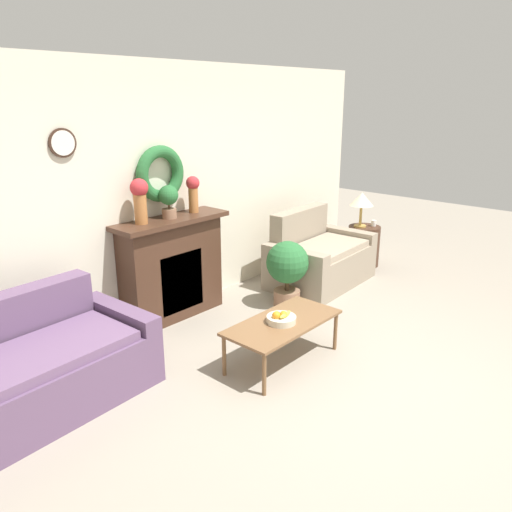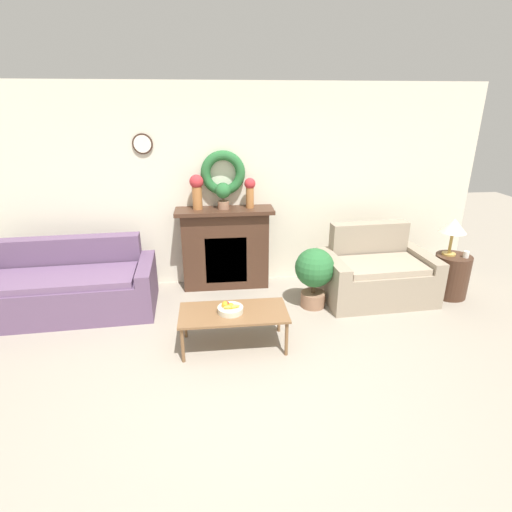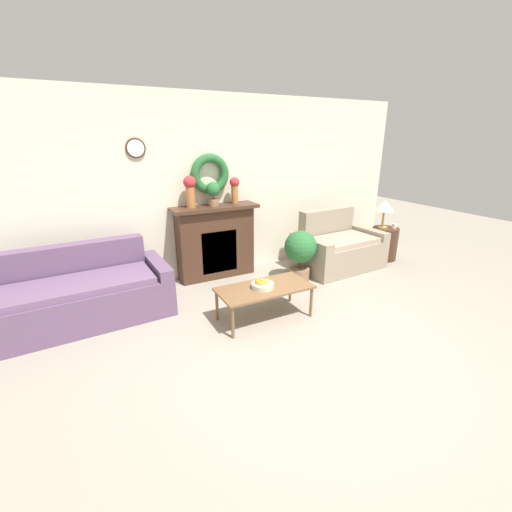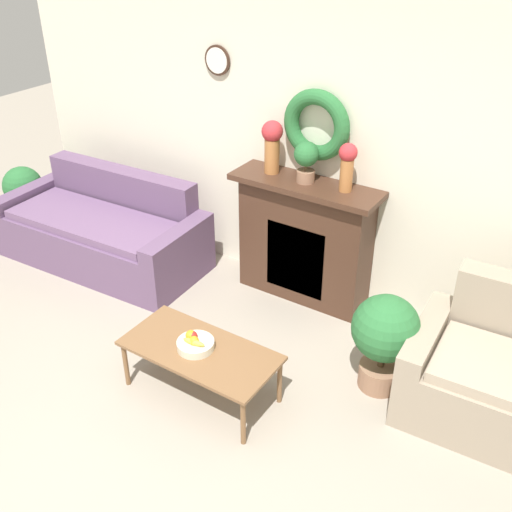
{
  "view_description": "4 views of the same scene",
  "coord_description": "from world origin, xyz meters",
  "px_view_note": "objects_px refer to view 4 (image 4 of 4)",
  "views": [
    {
      "loc": [
        -3.34,
        -1.63,
        2.34
      ],
      "look_at": [
        0.21,
        1.54,
        0.81
      ],
      "focal_mm": 35.0,
      "sensor_mm": 36.0,
      "label": 1
    },
    {
      "loc": [
        -0.3,
        -2.74,
        2.43
      ],
      "look_at": [
        0.19,
        1.6,
        0.75
      ],
      "focal_mm": 28.0,
      "sensor_mm": 36.0,
      "label": 2
    },
    {
      "loc": [
        -1.94,
        -2.31,
        2.09
      ],
      "look_at": [
        -0.02,
        1.34,
        0.65
      ],
      "focal_mm": 24.0,
      "sensor_mm": 36.0,
      "label": 3
    },
    {
      "loc": [
        2.0,
        -1.62,
        3.13
      ],
      "look_at": [
        -0.03,
        1.49,
        0.91
      ],
      "focal_mm": 42.0,
      "sensor_mm": 36.0,
      "label": 4
    }
  ],
  "objects_px": {
    "potted_plant_on_mantel": "(306,159)",
    "potted_plant_floor_by_couch": "(24,190)",
    "couch_left": "(104,232)",
    "potted_plant_floor_by_loveseat": "(385,335)",
    "coffee_table": "(200,353)",
    "fruit_bowl": "(195,343)",
    "vase_on_mantel_right": "(347,163)",
    "vase_on_mantel_left": "(272,143)",
    "fireplace": "(304,240)"
  },
  "relations": [
    {
      "from": "fireplace",
      "to": "couch_left",
      "type": "distance_m",
      "value": 2.04
    },
    {
      "from": "couch_left",
      "to": "vase_on_mantel_left",
      "type": "height_order",
      "value": "vase_on_mantel_left"
    },
    {
      "from": "fireplace",
      "to": "vase_on_mantel_left",
      "type": "bearing_deg",
      "value": 179.11
    },
    {
      "from": "potted_plant_floor_by_couch",
      "to": "potted_plant_floor_by_loveseat",
      "type": "relative_size",
      "value": 0.89
    },
    {
      "from": "fruit_bowl",
      "to": "coffee_table",
      "type": "bearing_deg",
      "value": 10.66
    },
    {
      "from": "vase_on_mantel_right",
      "to": "potted_plant_floor_by_loveseat",
      "type": "height_order",
      "value": "vase_on_mantel_right"
    },
    {
      "from": "vase_on_mantel_left",
      "to": "potted_plant_floor_by_couch",
      "type": "height_order",
      "value": "vase_on_mantel_left"
    },
    {
      "from": "fruit_bowl",
      "to": "vase_on_mantel_left",
      "type": "height_order",
      "value": "vase_on_mantel_left"
    },
    {
      "from": "vase_on_mantel_left",
      "to": "vase_on_mantel_right",
      "type": "distance_m",
      "value": 0.69
    },
    {
      "from": "vase_on_mantel_right",
      "to": "fruit_bowl",
      "type": "bearing_deg",
      "value": -103.27
    },
    {
      "from": "potted_plant_on_mantel",
      "to": "potted_plant_floor_by_couch",
      "type": "height_order",
      "value": "potted_plant_on_mantel"
    },
    {
      "from": "vase_on_mantel_right",
      "to": "potted_plant_floor_by_loveseat",
      "type": "relative_size",
      "value": 0.51
    },
    {
      "from": "fruit_bowl",
      "to": "potted_plant_on_mantel",
      "type": "distance_m",
      "value": 1.76
    },
    {
      "from": "fruit_bowl",
      "to": "potted_plant_floor_by_couch",
      "type": "distance_m",
      "value": 3.35
    },
    {
      "from": "coffee_table",
      "to": "fruit_bowl",
      "type": "distance_m",
      "value": 0.09
    },
    {
      "from": "fireplace",
      "to": "fruit_bowl",
      "type": "height_order",
      "value": "fireplace"
    },
    {
      "from": "fireplace",
      "to": "potted_plant_on_mantel",
      "type": "distance_m",
      "value": 0.76
    },
    {
      "from": "fruit_bowl",
      "to": "couch_left",
      "type": "bearing_deg",
      "value": 152.44
    },
    {
      "from": "fruit_bowl",
      "to": "vase_on_mantel_right",
      "type": "xyz_separation_m",
      "value": [
        0.36,
        1.54,
        0.9
      ]
    },
    {
      "from": "fruit_bowl",
      "to": "vase_on_mantel_right",
      "type": "relative_size",
      "value": 0.67
    },
    {
      "from": "fireplace",
      "to": "vase_on_mantel_left",
      "type": "xyz_separation_m",
      "value": [
        -0.35,
        0.01,
        0.82
      ]
    },
    {
      "from": "vase_on_mantel_right",
      "to": "potted_plant_floor_by_couch",
      "type": "height_order",
      "value": "vase_on_mantel_right"
    },
    {
      "from": "couch_left",
      "to": "vase_on_mantel_right",
      "type": "height_order",
      "value": "vase_on_mantel_right"
    },
    {
      "from": "potted_plant_floor_by_couch",
      "to": "potted_plant_on_mantel",
      "type": "bearing_deg",
      "value": 8.16
    },
    {
      "from": "fireplace",
      "to": "couch_left",
      "type": "bearing_deg",
      "value": -164.89
    },
    {
      "from": "couch_left",
      "to": "potted_plant_floor_by_loveseat",
      "type": "xyz_separation_m",
      "value": [
        3.02,
        -0.22,
        0.16
      ]
    },
    {
      "from": "vase_on_mantel_right",
      "to": "potted_plant_on_mantel",
      "type": "xyz_separation_m",
      "value": [
        -0.35,
        -0.02,
        -0.03
      ]
    },
    {
      "from": "fireplace",
      "to": "potted_plant_floor_by_loveseat",
      "type": "relative_size",
      "value": 1.68
    },
    {
      "from": "fireplace",
      "to": "coffee_table",
      "type": "distance_m",
      "value": 1.54
    },
    {
      "from": "fruit_bowl",
      "to": "potted_plant_on_mantel",
      "type": "height_order",
      "value": "potted_plant_on_mantel"
    },
    {
      "from": "fireplace",
      "to": "fruit_bowl",
      "type": "relative_size",
      "value": 4.9
    },
    {
      "from": "coffee_table",
      "to": "potted_plant_on_mantel",
      "type": "xyz_separation_m",
      "value": [
        -0.03,
        1.51,
        0.95
      ]
    },
    {
      "from": "coffee_table",
      "to": "vase_on_mantel_left",
      "type": "height_order",
      "value": "vase_on_mantel_left"
    },
    {
      "from": "vase_on_mantel_left",
      "to": "potted_plant_floor_by_loveseat",
      "type": "relative_size",
      "value": 0.59
    },
    {
      "from": "coffee_table",
      "to": "fruit_bowl",
      "type": "xyz_separation_m",
      "value": [
        -0.04,
        -0.01,
        0.08
      ]
    },
    {
      "from": "potted_plant_on_mantel",
      "to": "fireplace",
      "type": "bearing_deg",
      "value": 54.92
    },
    {
      "from": "potted_plant_on_mantel",
      "to": "potted_plant_floor_by_couch",
      "type": "relative_size",
      "value": 0.5
    },
    {
      "from": "fireplace",
      "to": "potted_plant_on_mantel",
      "type": "height_order",
      "value": "potted_plant_on_mantel"
    },
    {
      "from": "couch_left",
      "to": "fruit_bowl",
      "type": "bearing_deg",
      "value": -30.5
    },
    {
      "from": "potted_plant_floor_by_couch",
      "to": "potted_plant_floor_by_loveseat",
      "type": "height_order",
      "value": "potted_plant_floor_by_loveseat"
    },
    {
      "from": "coffee_table",
      "to": "potted_plant_floor_by_loveseat",
      "type": "height_order",
      "value": "potted_plant_floor_by_loveseat"
    },
    {
      "from": "couch_left",
      "to": "potted_plant_on_mantel",
      "type": "distance_m",
      "value": 2.25
    },
    {
      "from": "couch_left",
      "to": "coffee_table",
      "type": "height_order",
      "value": "couch_left"
    },
    {
      "from": "fruit_bowl",
      "to": "vase_on_mantel_left",
      "type": "bearing_deg",
      "value": 102.05
    },
    {
      "from": "couch_left",
      "to": "potted_plant_floor_by_loveseat",
      "type": "distance_m",
      "value": 3.04
    },
    {
      "from": "fruit_bowl",
      "to": "potted_plant_floor_by_couch",
      "type": "bearing_deg",
      "value": 161.51
    },
    {
      "from": "couch_left",
      "to": "potted_plant_on_mantel",
      "type": "xyz_separation_m",
      "value": [
        1.94,
        0.51,
        1.01
      ]
    },
    {
      "from": "couch_left",
      "to": "coffee_table",
      "type": "relative_size",
      "value": 1.87
    },
    {
      "from": "potted_plant_floor_by_couch",
      "to": "coffee_table",
      "type": "bearing_deg",
      "value": -18.19
    },
    {
      "from": "potted_plant_floor_by_couch",
      "to": "vase_on_mantel_left",
      "type": "bearing_deg",
      "value": 9.51
    }
  ]
}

